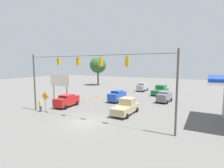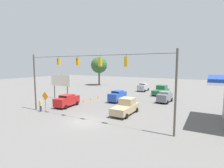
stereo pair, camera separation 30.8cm
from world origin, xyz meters
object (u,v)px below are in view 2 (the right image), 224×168
object	(u,v)px
pedestrian	(41,105)
traffic_cone_third	(84,101)
roadside_billboard	(60,81)
traffic_cone_fourth	(91,99)
traffic_cone_nearest	(65,106)
traffic_cone_fifth	(98,97)
work_zone_sign	(45,98)
sedan_blue_withflow_mid	(117,96)
sedan_red_parked_shoulder	(67,100)
sedan_silver_withflow_deep	(143,87)
tree_horizon_left	(99,65)
pickup_truck_green_oncoming_deep	(161,90)
overhead_signal_span	(89,76)
sedan_grey_oncoming_far	(165,97)
traffic_cone_second	(76,103)
pickup_truck_tan_crossing_near	(126,107)

from	to	relation	value
pedestrian	traffic_cone_third	bearing A→B (deg)	-101.29
roadside_billboard	traffic_cone_fourth	bearing A→B (deg)	-162.01
traffic_cone_nearest	traffic_cone_fourth	size ratio (longest dim) A/B	1.00
traffic_cone_fifth	traffic_cone_third	bearing A→B (deg)	89.85
traffic_cone_nearest	work_zone_sign	size ratio (longest dim) A/B	0.20
sedan_blue_withflow_mid	sedan_red_parked_shoulder	world-z (taller)	sedan_blue_withflow_mid
sedan_red_parked_shoulder	traffic_cone_fourth	world-z (taller)	sedan_red_parked_shoulder
roadside_billboard	pedestrian	bearing A→B (deg)	117.81
traffic_cone_third	traffic_cone_fourth	size ratio (longest dim) A/B	1.00
sedan_silver_withflow_deep	tree_horizon_left	xyz separation A→B (m)	(16.77, -5.29, 5.42)
pickup_truck_green_oncoming_deep	traffic_cone_nearest	xyz separation A→B (m)	(10.00, 18.99, -0.69)
overhead_signal_span	traffic_cone_third	size ratio (longest dim) A/B	34.53
sedan_silver_withflow_deep	sedan_grey_oncoming_far	bearing A→B (deg)	125.92
sedan_blue_withflow_mid	traffic_cone_nearest	world-z (taller)	sedan_blue_withflow_mid
traffic_cone_second	work_zone_sign	distance (m)	5.53
overhead_signal_span	sedan_red_parked_shoulder	bearing A→B (deg)	-27.18
traffic_cone_second	pedestrian	world-z (taller)	pedestrian
traffic_cone_fifth	traffic_cone_fourth	bearing A→B (deg)	89.82
overhead_signal_span	roadside_billboard	world-z (taller)	overhead_signal_span
traffic_cone_nearest	traffic_cone_fifth	distance (m)	9.10
sedan_blue_withflow_mid	sedan_red_parked_shoulder	size ratio (longest dim) A/B	0.96
traffic_cone_third	pickup_truck_tan_crossing_near	bearing A→B (deg)	162.49
pickup_truck_green_oncoming_deep	traffic_cone_third	world-z (taller)	pickup_truck_green_oncoming_deep
sedan_blue_withflow_mid	work_zone_sign	size ratio (longest dim) A/B	1.56
sedan_grey_oncoming_far	sedan_red_parked_shoulder	size ratio (longest dim) A/B	0.91
traffic_cone_second	pedestrian	xyz separation A→B (m)	(1.64, 5.58, 0.57)
sedan_silver_withflow_deep	roadside_billboard	xyz separation A→B (m)	(10.54, 17.52, 2.39)
sedan_red_parked_shoulder	traffic_cone_third	size ratio (longest dim) A/B	8.07
traffic_cone_fifth	work_zone_sign	bearing A→B (deg)	84.98
pickup_truck_tan_crossing_near	traffic_cone_fifth	world-z (taller)	pickup_truck_tan_crossing_near
overhead_signal_span	traffic_cone_third	bearing A→B (deg)	-47.34
traffic_cone_fourth	traffic_cone_fifth	world-z (taller)	same
overhead_signal_span	pickup_truck_tan_crossing_near	distance (m)	6.77
sedan_red_parked_shoulder	pickup_truck_tan_crossing_near	bearing A→B (deg)	-175.58
sedan_silver_withflow_deep	tree_horizon_left	world-z (taller)	tree_horizon_left
sedan_red_parked_shoulder	traffic_cone_third	world-z (taller)	sedan_red_parked_shoulder
pickup_truck_tan_crossing_near	traffic_cone_fifth	xyz separation A→B (m)	(9.53, -7.49, -0.69)
pickup_truck_green_oncoming_deep	traffic_cone_fourth	size ratio (longest dim) A/B	10.11
pickup_truck_green_oncoming_deep	pickup_truck_tan_crossing_near	bearing A→B (deg)	88.47
sedan_grey_oncoming_far	traffic_cone_nearest	world-z (taller)	sedan_grey_oncoming_far
sedan_grey_oncoming_far	traffic_cone_second	distance (m)	15.52
sedan_red_parked_shoulder	roadside_billboard	bearing A→B (deg)	-36.59
traffic_cone_third	tree_horizon_left	distance (m)	26.76
overhead_signal_span	traffic_cone_nearest	xyz separation A→B (m)	(6.92, -2.90, -5.02)
work_zone_sign	traffic_cone_nearest	bearing A→B (deg)	-110.79
sedan_red_parked_shoulder	traffic_cone_nearest	size ratio (longest dim) A/B	8.07
pickup_truck_green_oncoming_deep	roadside_billboard	bearing A→B (deg)	41.72
pickup_truck_tan_crossing_near	tree_horizon_left	xyz separation A→B (m)	(21.58, -26.10, 5.49)
traffic_cone_nearest	traffic_cone_second	world-z (taller)	same
sedan_silver_withflow_deep	pedestrian	xyz separation A→B (m)	(6.29, 25.59, -0.18)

